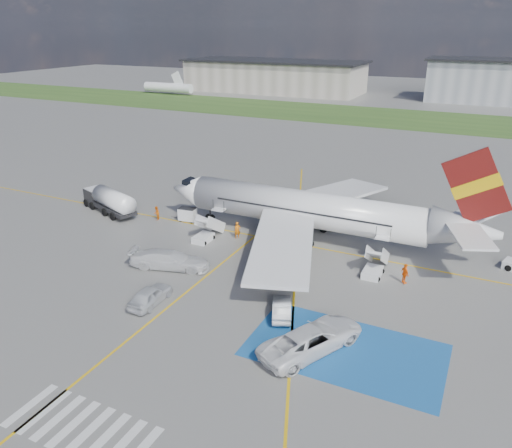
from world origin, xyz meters
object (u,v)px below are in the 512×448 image
object	(u,v)px
car_silver_a	(150,295)
car_silver_b	(282,308)
fuel_tanker	(110,203)
gpu_cart	(188,215)
airliner	(318,211)
van_white_a	(312,335)
van_white_b	(170,257)

from	to	relation	value
car_silver_a	car_silver_b	world-z (taller)	car_silver_a
fuel_tanker	gpu_cart	bearing A→B (deg)	29.85
airliner	van_white_a	size ratio (longest dim) A/B	5.63
airliner	fuel_tanker	world-z (taller)	airliner
van_white_b	car_silver_a	bearing A→B (deg)	-174.41
fuel_tanker	car_silver_a	size ratio (longest dim) A/B	2.04
fuel_tanker	van_white_a	size ratio (longest dim) A/B	1.45
fuel_tanker	car_silver_b	distance (m)	31.28
car_silver_b	van_white_b	xyz separation A→B (m)	(-13.07, 3.14, 0.46)
van_white_a	gpu_cart	bearing A→B (deg)	-11.82
airliner	car_silver_b	bearing A→B (deg)	-80.89
airliner	van_white_a	distance (m)	20.09
car_silver_a	van_white_a	xyz separation A→B (m)	(14.44, -0.11, 0.44)
car_silver_a	van_white_b	xyz separation A→B (m)	(-2.39, 6.26, 0.36)
fuel_tanker	car_silver_a	xyz separation A→B (m)	(17.96, -15.68, -0.53)
gpu_cart	van_white_a	xyz separation A→B (m)	(22.08, -17.55, 0.47)
van_white_a	van_white_b	size ratio (longest dim) A/B	1.12
van_white_a	van_white_b	distance (m)	18.00
gpu_cart	car_silver_a	world-z (taller)	gpu_cart
airliner	car_silver_a	size ratio (longest dim) A/B	7.97
gpu_cart	van_white_a	bearing A→B (deg)	-44.59
car_silver_a	van_white_a	size ratio (longest dim) A/B	0.71
airliner	car_silver_b	size ratio (longest dim) A/B	8.77
airliner	van_white_a	world-z (taller)	airliner
van_white_a	van_white_b	xyz separation A→B (m)	(-16.83, 6.37, -0.08)
fuel_tanker	gpu_cart	world-z (taller)	fuel_tanker
airliner	van_white_b	xyz separation A→B (m)	(-10.55, -12.59, -2.25)
airliner	car_silver_b	xyz separation A→B (m)	(2.52, -15.73, -2.70)
airliner	van_white_a	bearing A→B (deg)	-71.67
van_white_a	airliner	bearing A→B (deg)	-45.01
airliner	car_silver_b	world-z (taller)	airliner
van_white_a	van_white_b	world-z (taller)	van_white_a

